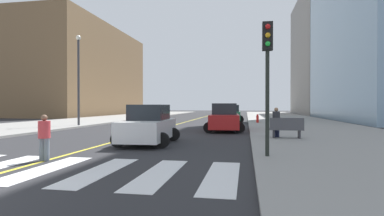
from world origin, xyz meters
name	(u,v)px	position (x,y,z in m)	size (l,w,h in m)	color
sidewalk_kerb_east	(316,130)	(12.20, 20.00, 0.07)	(10.00, 120.00, 0.15)	gray
sidewalk_kerb_west	(32,126)	(-12.20, 20.00, 0.07)	(10.00, 120.00, 0.15)	gray
crosswalk_paint	(20,168)	(0.00, 4.00, 0.01)	(13.50, 4.00, 0.01)	silver
lane_divider_paint	(199,118)	(0.00, 40.00, 0.01)	(0.16, 80.00, 0.01)	yellow
parking_garage_concrete	(343,55)	(27.25, 64.19, 12.69)	(18.00, 24.00, 25.38)	gray
low_rise_brick_west	(78,72)	(-26.25, 50.77, 8.60)	(16.00, 32.00, 17.21)	brown
car_green_nearest	(232,114)	(5.29, 31.13, 0.94)	(2.87, 4.53, 2.01)	#236B42
car_white_second	(148,125)	(2.07, 10.32, 0.93)	(2.92, 4.55, 1.99)	silver
car_red_third	(224,118)	(5.35, 18.46, 0.98)	(3.08, 4.79, 2.10)	red
traffic_light_near_corner	(267,62)	(7.69, 6.69, 3.49)	(0.36, 0.41, 4.75)	black
park_bench	(286,128)	(9.14, 12.85, 0.69)	(1.82, 0.61, 1.12)	#47474C
pedestrian_crossing	(44,136)	(-0.01, 5.17, 0.90)	(0.40, 0.40, 1.63)	slate
pedestrian_waiting_east	(276,121)	(8.64, 13.34, 1.08)	(0.42, 0.42, 1.68)	#232847
fire_hydrant	(258,118)	(8.14, 27.74, 0.58)	(0.26, 0.26, 0.89)	red
street_lamp	(78,73)	(-8.03, 20.71, 4.91)	(0.44, 0.44, 8.16)	#38383D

